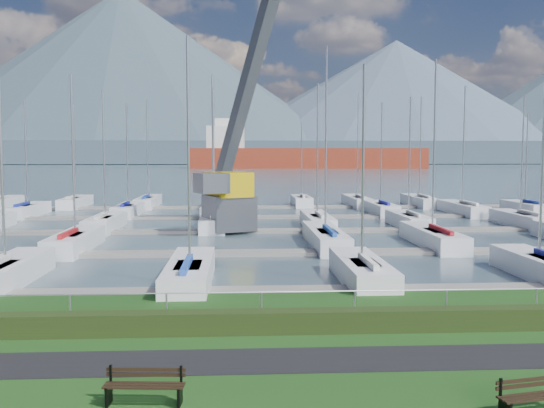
{
  "coord_description": "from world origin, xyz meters",
  "views": [
    {
      "loc": [
        -1.71,
        -18.93,
        5.61
      ],
      "look_at": [
        0.0,
        12.0,
        3.0
      ],
      "focal_mm": 40.0,
      "sensor_mm": 36.0,
      "label": 1
    }
  ],
  "objects": [
    {
      "name": "docks",
      "position": [
        0.0,
        26.0,
        -0.22
      ],
      "size": [
        90.0,
        41.6,
        0.25
      ],
      "color": "gray",
      "rests_on": "water"
    },
    {
      "name": "cargo_ship_mid",
      "position": [
        20.82,
        218.15,
        3.62
      ],
      "size": [
        91.72,
        22.35,
        21.5
      ],
      "rotation": [
        0.0,
        0.0,
        -0.05
      ],
      "color": "maroon",
      "rests_on": "water"
    },
    {
      "name": "hedge",
      "position": [
        0.0,
        -0.4,
        0.35
      ],
      "size": [
        80.0,
        0.7,
        0.7
      ],
      "primitive_type": "cube",
      "color": "#223112",
      "rests_on": "grass"
    },
    {
      "name": "bench_left",
      "position": [
        -3.83,
        -5.66,
        0.42
      ],
      "size": [
        1.83,
        0.57,
        0.85
      ],
      "rotation": [
        0.0,
        0.0,
        -0.08
      ],
      "color": "black",
      "rests_on": "grass"
    },
    {
      "name": "sailboat_fleet",
      "position": [
        -1.68,
        28.81,
        5.39
      ],
      "size": [
        74.93,
        49.4,
        13.4
      ],
      "color": "navy",
      "rests_on": "water"
    },
    {
      "name": "fence",
      "position": [
        0.0,
        0.0,
        1.2
      ],
      "size": [
        80.0,
        0.04,
        0.04
      ],
      "primitive_type": "cylinder",
      "rotation": [
        0.0,
        1.57,
        0.0
      ],
      "color": "#9B9FA3",
      "rests_on": "grass"
    },
    {
      "name": "bench_right",
      "position": [
        4.64,
        -6.72,
        0.42
      ],
      "size": [
        1.85,
        0.77,
        0.85
      ],
      "rotation": [
        0.0,
        0.0,
        0.2
      ],
      "color": "black",
      "rests_on": "grass"
    },
    {
      "name": "water",
      "position": [
        0.0,
        260.0,
        -0.4
      ],
      "size": [
        800.0,
        540.0,
        0.2
      ],
      "primitive_type": "cube",
      "color": "#40535E"
    },
    {
      "name": "path",
      "position": [
        0.0,
        -3.0,
        0.01
      ],
      "size": [
        160.0,
        2.0,
        0.04
      ],
      "primitive_type": "cube",
      "color": "black",
      "rests_on": "grass"
    },
    {
      "name": "foothill",
      "position": [
        0.0,
        330.0,
        6.0
      ],
      "size": [
        900.0,
        80.0,
        12.0
      ],
      "primitive_type": "cube",
      "color": "#3F505D",
      "rests_on": "water"
    },
    {
      "name": "crane",
      "position": [
        -1.98,
        27.16,
        5.33
      ],
      "size": [
        7.81,
        12.89,
        22.35
      ],
      "rotation": [
        0.0,
        0.0,
        0.4
      ],
      "color": "#56575D",
      "rests_on": "water"
    },
    {
      "name": "mountains",
      "position": [
        7.35,
        404.62,
        46.68
      ],
      "size": [
        1190.0,
        360.0,
        115.0
      ],
      "color": "#41495F",
      "rests_on": "water"
    }
  ]
}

